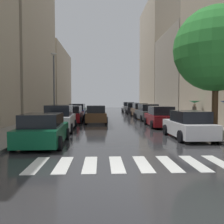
{
  "coord_description": "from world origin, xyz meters",
  "views": [
    {
      "loc": [
        -0.99,
        -6.74,
        2.22
      ],
      "look_at": [
        0.27,
        20.82,
        0.79
      ],
      "focal_mm": 39.82,
      "sensor_mm": 36.0,
      "label": 1
    }
  ],
  "objects_px": {
    "pedestrian_near_tree": "(194,106)",
    "parked_car_left_fourth": "(77,112)",
    "parked_car_right_fourth": "(140,110)",
    "parked_car_right_fifth": "(133,109)",
    "parked_car_left_third": "(72,115)",
    "parked_car_left_second": "(60,119)",
    "parked_car_right_second": "(160,117)",
    "parked_car_right_sixth": "(128,107)",
    "parked_car_left_nearest": "(43,130)",
    "parked_car_right_third": "(148,113)",
    "car_midroad": "(96,115)",
    "parked_car_right_nearest": "(189,125)",
    "lamp_post_left": "(54,81)",
    "parked_car_left_fifth": "(79,110)",
    "street_tree_right": "(216,49)"
  },
  "relations": [
    {
      "from": "parked_car_right_fourth",
      "to": "parked_car_right_fifth",
      "type": "xyz_separation_m",
      "value": [
        -0.08,
        6.27,
        -0.01
      ]
    },
    {
      "from": "pedestrian_near_tree",
      "to": "parked_car_right_fourth",
      "type": "bearing_deg",
      "value": -63.47
    },
    {
      "from": "parked_car_right_third",
      "to": "street_tree_right",
      "type": "xyz_separation_m",
      "value": [
        1.88,
        -11.34,
        4.36
      ]
    },
    {
      "from": "parked_car_left_fifth",
      "to": "parked_car_left_fourth",
      "type": "bearing_deg",
      "value": -178.78
    },
    {
      "from": "parked_car_right_fourth",
      "to": "lamp_post_left",
      "type": "bearing_deg",
      "value": 124.07
    },
    {
      "from": "parked_car_left_second",
      "to": "parked_car_right_fifth",
      "type": "bearing_deg",
      "value": -22.56
    },
    {
      "from": "parked_car_left_nearest",
      "to": "parked_car_right_third",
      "type": "relative_size",
      "value": 0.96
    },
    {
      "from": "parked_car_left_third",
      "to": "street_tree_right",
      "type": "xyz_separation_m",
      "value": [
        9.53,
        -8.98,
        4.4
      ]
    },
    {
      "from": "parked_car_left_second",
      "to": "parked_car_right_sixth",
      "type": "xyz_separation_m",
      "value": [
        7.69,
        25.6,
        -0.05
      ]
    },
    {
      "from": "parked_car_left_second",
      "to": "parked_car_right_third",
      "type": "distance_m",
      "value": 11.35
    },
    {
      "from": "parked_car_left_second",
      "to": "parked_car_right_second",
      "type": "distance_m",
      "value": 7.91
    },
    {
      "from": "parked_car_right_second",
      "to": "lamp_post_left",
      "type": "xyz_separation_m",
      "value": [
        -9.33,
        4.98,
        3.19
      ]
    },
    {
      "from": "parked_car_right_fourth",
      "to": "car_midroad",
      "type": "xyz_separation_m",
      "value": [
        -5.41,
        -7.93,
        -0.03
      ]
    },
    {
      "from": "parked_car_right_fourth",
      "to": "parked_car_left_third",
      "type": "bearing_deg",
      "value": 134.42
    },
    {
      "from": "parked_car_right_nearest",
      "to": "lamp_post_left",
      "type": "relative_size",
      "value": 0.65
    },
    {
      "from": "parked_car_left_second",
      "to": "lamp_post_left",
      "type": "height_order",
      "value": "lamp_post_left"
    },
    {
      "from": "street_tree_right",
      "to": "lamp_post_left",
      "type": "height_order",
      "value": "street_tree_right"
    },
    {
      "from": "parked_car_left_nearest",
      "to": "parked_car_right_sixth",
      "type": "height_order",
      "value": "parked_car_right_sixth"
    },
    {
      "from": "parked_car_right_nearest",
      "to": "parked_car_right_third",
      "type": "bearing_deg",
      "value": -0.57
    },
    {
      "from": "parked_car_left_nearest",
      "to": "parked_car_left_second",
      "type": "xyz_separation_m",
      "value": [
        -0.1,
        5.53,
        0.12
      ]
    },
    {
      "from": "parked_car_left_second",
      "to": "pedestrian_near_tree",
      "type": "xyz_separation_m",
      "value": [
        11.18,
        4.03,
        0.73
      ]
    },
    {
      "from": "parked_car_left_nearest",
      "to": "car_midroad",
      "type": "distance_m",
      "value": 11.51
    },
    {
      "from": "parked_car_left_fourth",
      "to": "parked_car_right_second",
      "type": "relative_size",
      "value": 1.03
    },
    {
      "from": "parked_car_right_fourth",
      "to": "lamp_post_left",
      "type": "xyz_separation_m",
      "value": [
        -9.51,
        -6.66,
        3.18
      ]
    },
    {
      "from": "parked_car_right_sixth",
      "to": "pedestrian_near_tree",
      "type": "height_order",
      "value": "pedestrian_near_tree"
    },
    {
      "from": "parked_car_right_fifth",
      "to": "car_midroad",
      "type": "bearing_deg",
      "value": 162.17
    },
    {
      "from": "parked_car_left_nearest",
      "to": "parked_car_right_sixth",
      "type": "distance_m",
      "value": 32.03
    },
    {
      "from": "parked_car_right_fifth",
      "to": "parked_car_right_third",
      "type": "bearing_deg",
      "value": -177.06
    },
    {
      "from": "parked_car_left_fifth",
      "to": "car_midroad",
      "type": "bearing_deg",
      "value": -168.33
    },
    {
      "from": "parked_car_right_third",
      "to": "car_midroad",
      "type": "distance_m",
      "value": 5.92
    },
    {
      "from": "parked_car_left_second",
      "to": "parked_car_left_fifth",
      "type": "relative_size",
      "value": 1.01
    },
    {
      "from": "pedestrian_near_tree",
      "to": "parked_car_left_fourth",
      "type": "bearing_deg",
      "value": -25.6
    },
    {
      "from": "parked_car_left_second",
      "to": "parked_car_right_second",
      "type": "relative_size",
      "value": 1.06
    },
    {
      "from": "parked_car_right_nearest",
      "to": "car_midroad",
      "type": "height_order",
      "value": "car_midroad"
    },
    {
      "from": "parked_car_right_fifth",
      "to": "parked_car_right_nearest",
      "type": "bearing_deg",
      "value": -177.08
    },
    {
      "from": "pedestrian_near_tree",
      "to": "parked_car_left_fifth",
      "type": "bearing_deg",
      "value": -41.21
    },
    {
      "from": "parked_car_left_nearest",
      "to": "parked_car_left_fourth",
      "type": "bearing_deg",
      "value": -1.18
    },
    {
      "from": "parked_car_right_nearest",
      "to": "parked_car_right_fourth",
      "type": "relative_size",
      "value": 0.99
    },
    {
      "from": "parked_car_left_fourth",
      "to": "parked_car_left_fifth",
      "type": "bearing_deg",
      "value": 0.28
    },
    {
      "from": "parked_car_left_fifth",
      "to": "parked_car_right_third",
      "type": "bearing_deg",
      "value": -138.6
    },
    {
      "from": "parked_car_left_fourth",
      "to": "lamp_post_left",
      "type": "height_order",
      "value": "lamp_post_left"
    },
    {
      "from": "parked_car_right_nearest",
      "to": "street_tree_right",
      "type": "bearing_deg",
      "value": -67.59
    },
    {
      "from": "parked_car_left_fifth",
      "to": "lamp_post_left",
      "type": "distance_m",
      "value": 10.47
    },
    {
      "from": "parked_car_right_sixth",
      "to": "lamp_post_left",
      "type": "height_order",
      "value": "lamp_post_left"
    },
    {
      "from": "parked_car_left_third",
      "to": "parked_car_left_fifth",
      "type": "bearing_deg",
      "value": 2.54
    },
    {
      "from": "parked_car_right_fourth",
      "to": "lamp_post_left",
      "type": "height_order",
      "value": "lamp_post_left"
    },
    {
      "from": "parked_car_left_fourth",
      "to": "parked_car_right_nearest",
      "type": "xyz_separation_m",
      "value": [
        7.7,
        -15.1,
        -0.05
      ]
    },
    {
      "from": "parked_car_left_second",
      "to": "parked_car_right_second",
      "type": "bearing_deg",
      "value": -76.41
    },
    {
      "from": "parked_car_left_nearest",
      "to": "pedestrian_near_tree",
      "type": "xyz_separation_m",
      "value": [
        11.08,
        9.56,
        0.85
      ]
    },
    {
      "from": "parked_car_left_nearest",
      "to": "car_midroad",
      "type": "height_order",
      "value": "car_midroad"
    }
  ]
}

